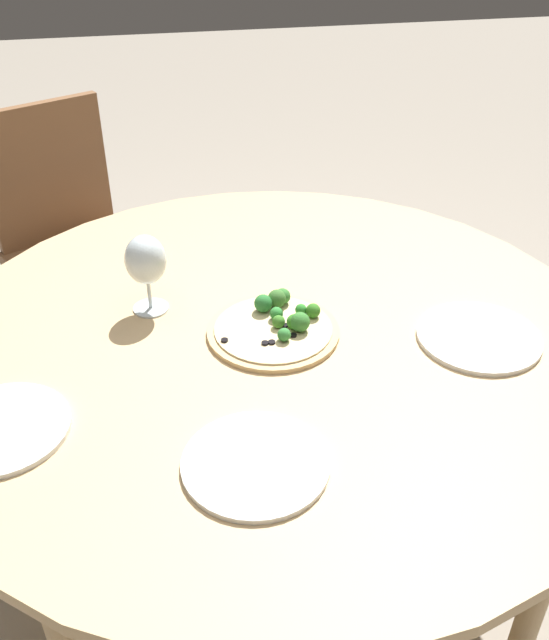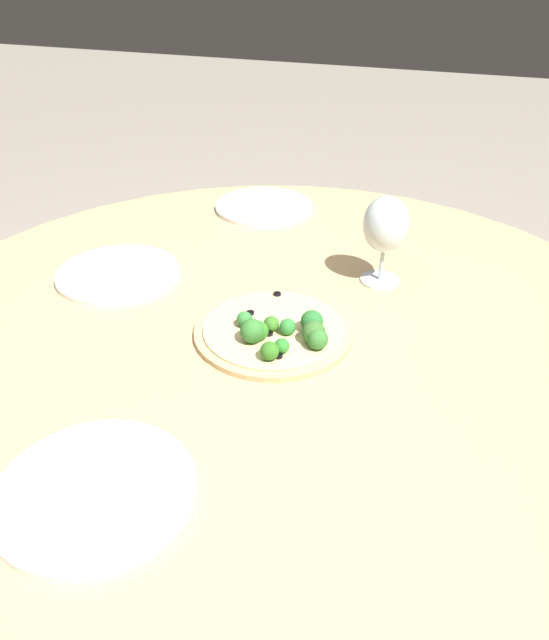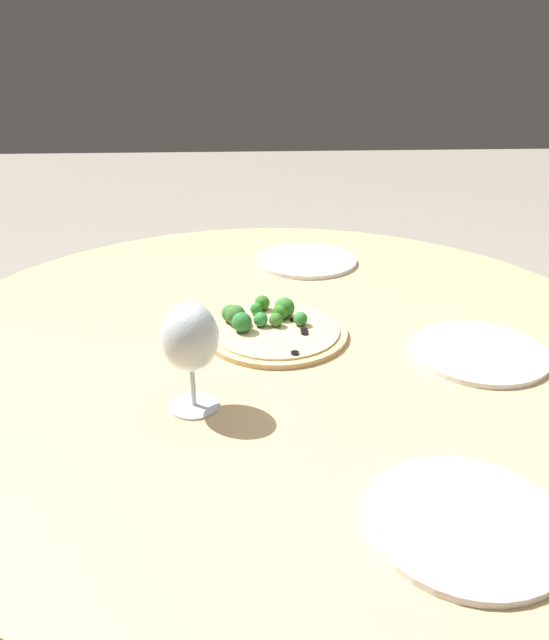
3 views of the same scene
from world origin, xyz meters
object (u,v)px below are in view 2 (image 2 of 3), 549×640
(pizza, at_px, (277,332))
(wine_glass, at_px, (386,226))
(plate_near, at_px, (264,207))
(plate_far, at_px, (118,274))
(plate_side, at_px, (94,491))

(pizza, height_order, wine_glass, wine_glass)
(plate_near, height_order, plate_far, same)
(pizza, bearing_deg, plate_far, -16.50)
(plate_near, bearing_deg, plate_side, 95.96)
(wine_glass, distance_m, plate_side, 0.68)
(plate_near, relative_size, plate_far, 0.98)
(wine_glass, height_order, plate_side, wine_glass)
(pizza, relative_size, wine_glass, 1.55)
(plate_near, xyz_separation_m, plate_far, (0.16, 0.41, 0.00))
(plate_near, xyz_separation_m, plate_side, (-0.09, 0.90, 0.00))
(plate_near, height_order, plate_side, same)
(plate_near, bearing_deg, wine_glass, 140.94)
(wine_glass, xyz_separation_m, plate_side, (0.23, 0.63, -0.11))
(pizza, height_order, plate_far, pizza)
(pizza, relative_size, plate_side, 1.09)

